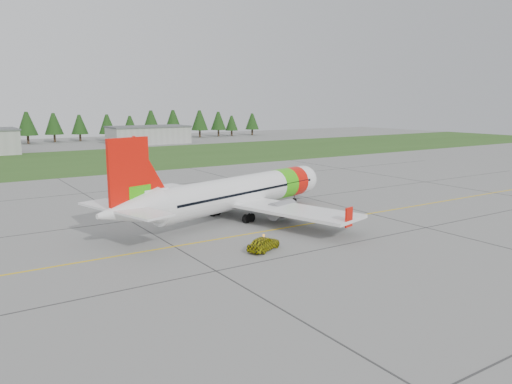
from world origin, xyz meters
TOP-DOWN VIEW (x-y plane):
  - ground at (0.00, 0.00)m, footprint 320.00×320.00m
  - aircraft at (-4.15, 14.91)m, footprint 31.80×30.02m
  - follow_me_car at (-8.80, 2.58)m, footprint 1.79×1.90m
  - grass_strip at (0.00, 82.00)m, footprint 320.00×50.00m
  - taxi_guideline at (0.00, 8.00)m, footprint 120.00×0.25m
  - hangar_east at (25.00, 118.00)m, footprint 24.00×12.00m
  - treeline at (0.00, 138.00)m, footprint 160.00×8.00m

SIDE VIEW (x-z plane):
  - ground at x=0.00m, z-range 0.00..0.00m
  - taxi_guideline at x=0.00m, z-range 0.00..0.02m
  - grass_strip at x=0.00m, z-range 0.00..0.03m
  - follow_me_car at x=-8.80m, z-range 0.00..3.74m
  - hangar_east at x=25.00m, z-range 0.00..5.20m
  - aircraft at x=-4.15m, z-range -2.09..7.78m
  - treeline at x=0.00m, z-range 0.00..10.00m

